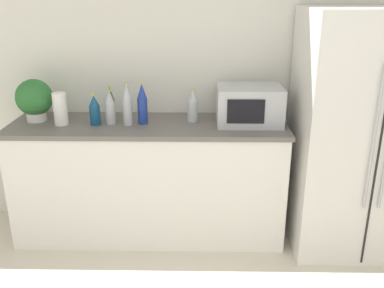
# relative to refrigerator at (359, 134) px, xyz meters

# --- Properties ---
(wall_back) EXTENTS (8.00, 0.06, 2.55)m
(wall_back) POSITION_rel_refrigerator_xyz_m (-1.13, 0.42, 0.39)
(wall_back) COLOR silver
(wall_back) RESTS_ON ground_plane
(back_counter) EXTENTS (2.08, 0.63, 0.93)m
(back_counter) POSITION_rel_refrigerator_xyz_m (-1.55, 0.09, -0.42)
(back_counter) COLOR white
(back_counter) RESTS_ON ground_plane
(refrigerator) EXTENTS (0.90, 0.77, 1.77)m
(refrigerator) POSITION_rel_refrigerator_xyz_m (0.00, 0.00, 0.00)
(refrigerator) COLOR silver
(refrigerator) RESTS_ON ground_plane
(potted_plant) EXTENTS (0.28, 0.28, 0.32)m
(potted_plant) POSITION_rel_refrigerator_xyz_m (-2.41, 0.14, 0.22)
(potted_plant) COLOR silver
(potted_plant) RESTS_ON back_counter
(paper_towel_roll) EXTENTS (0.10, 0.10, 0.24)m
(paper_towel_roll) POSITION_rel_refrigerator_xyz_m (-2.19, 0.05, 0.16)
(paper_towel_roll) COLOR white
(paper_towel_roll) RESTS_ON back_counter
(microwave) EXTENTS (0.48, 0.37, 0.28)m
(microwave) POSITION_rel_refrigerator_xyz_m (-0.80, 0.11, 0.18)
(microwave) COLOR #B2B5BA
(microwave) RESTS_ON back_counter
(back_bottle_0) EXTENTS (0.07, 0.07, 0.32)m
(back_bottle_0) POSITION_rel_refrigerator_xyz_m (-1.70, 0.05, 0.20)
(back_bottle_0) COLOR #B2B7BC
(back_bottle_0) RESTS_ON back_counter
(back_bottle_1) EXTENTS (0.08, 0.08, 0.25)m
(back_bottle_1) POSITION_rel_refrigerator_xyz_m (-1.22, 0.15, 0.16)
(back_bottle_1) COLOR #B2B7BC
(back_bottle_1) RESTS_ON back_counter
(back_bottle_2) EXTENTS (0.08, 0.08, 0.23)m
(back_bottle_2) POSITION_rel_refrigerator_xyz_m (-1.94, 0.05, 0.15)
(back_bottle_2) COLOR navy
(back_bottle_2) RESTS_ON back_counter
(back_bottle_3) EXTENTS (0.06, 0.06, 0.26)m
(back_bottle_3) POSITION_rel_refrigerator_xyz_m (-1.84, 0.16, 0.17)
(back_bottle_3) COLOR #2D6033
(back_bottle_3) RESTS_ON back_counter
(back_bottle_4) EXTENTS (0.08, 0.08, 0.25)m
(back_bottle_4) POSITION_rel_refrigerator_xyz_m (-1.83, 0.08, 0.16)
(back_bottle_4) COLOR #B2B7BC
(back_bottle_4) RESTS_ON back_counter
(back_bottle_5) EXTENTS (0.07, 0.07, 0.31)m
(back_bottle_5) POSITION_rel_refrigerator_xyz_m (-1.59, 0.09, 0.19)
(back_bottle_5) COLOR navy
(back_bottle_5) RESTS_ON back_counter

